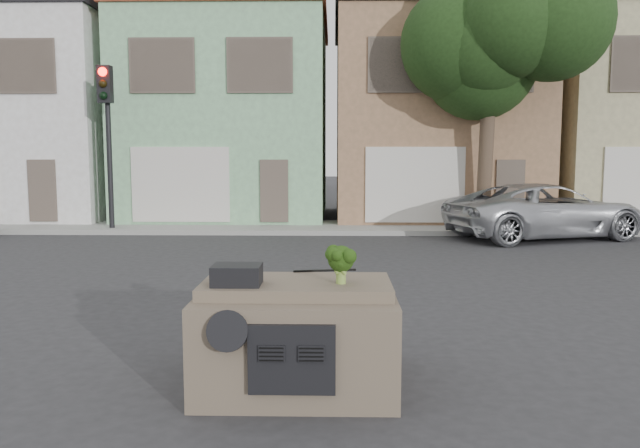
{
  "coord_description": "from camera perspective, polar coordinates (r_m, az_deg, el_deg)",
  "views": [
    {
      "loc": [
        0.38,
        -9.41,
        2.41
      ],
      "look_at": [
        0.16,
        0.5,
        1.3
      ],
      "focal_mm": 35.0,
      "sensor_mm": 36.0,
      "label": 1
    }
  ],
  "objects": [
    {
      "name": "wiper_arm",
      "position": [
        6.91,
        0.44,
        -4.26
      ],
      "size": [
        0.69,
        0.15,
        0.02
      ],
      "primitive_type": "cube",
      "rotation": [
        0.0,
        0.0,
        0.17
      ],
      "color": "black",
      "rests_on": "car_dashboard"
    },
    {
      "name": "tree_near",
      "position": [
        19.84,
        15.07,
        11.48
      ],
      "size": [
        4.4,
        4.0,
        8.5
      ],
      "primitive_type": "cube",
      "color": "#1C3613",
      "rests_on": "ground"
    },
    {
      "name": "car_dashboard",
      "position": [
        6.68,
        -2.05,
        -9.67
      ],
      "size": [
        2.0,
        1.8,
        1.12
      ],
      "primitive_type": "cube",
      "color": "brown",
      "rests_on": "ground"
    },
    {
      "name": "instrument_hump",
      "position": [
        6.25,
        -7.6,
        -4.63
      ],
      "size": [
        0.48,
        0.38,
        0.2
      ],
      "primitive_type": "cube",
      "color": "black",
      "rests_on": "car_dashboard"
    },
    {
      "name": "broccoli",
      "position": [
        6.24,
        1.93,
        -3.69
      ],
      "size": [
        0.35,
        0.35,
        0.39
      ],
      "primitive_type": "cube",
      "rotation": [
        0.0,
        0.0,
        4.79
      ],
      "color": "#1B340C",
      "rests_on": "car_dashboard"
    },
    {
      "name": "townhouse_tan",
      "position": [
        24.22,
        10.04,
        9.51
      ],
      "size": [
        7.2,
        8.2,
        7.55
      ],
      "primitive_type": "cube",
      "color": "#966F4F",
      "rests_on": "ground"
    },
    {
      "name": "sidewalk",
      "position": [
        20.05,
        0.21,
        -0.31
      ],
      "size": [
        40.0,
        3.0,
        0.15
      ],
      "primitive_type": "cube",
      "color": "gray",
      "rests_on": "ground"
    },
    {
      "name": "townhouse_mint",
      "position": [
        24.26,
        -8.01,
        9.54
      ],
      "size": [
        7.2,
        8.2,
        7.55
      ],
      "primitive_type": "cube",
      "color": "#85BD8C",
      "rests_on": "ground"
    },
    {
      "name": "traffic_signal",
      "position": [
        20.13,
        -18.81,
        6.44
      ],
      "size": [
        0.4,
        0.4,
        5.1
      ],
      "primitive_type": "cube",
      "color": "black",
      "rests_on": "ground"
    },
    {
      "name": "townhouse_beige",
      "position": [
        26.41,
        26.54,
        8.67
      ],
      "size": [
        7.2,
        8.2,
        7.55
      ],
      "primitive_type": "cube",
      "color": "tan",
      "rests_on": "ground"
    },
    {
      "name": "townhouse_white",
      "position": [
        26.52,
        -24.41,
        8.76
      ],
      "size": [
        7.2,
        8.2,
        7.55
      ],
      "primitive_type": "cube",
      "color": "white",
      "rests_on": "ground"
    },
    {
      "name": "silver_pickup",
      "position": [
        19.12,
        19.87,
        -1.25
      ],
      "size": [
        6.24,
        4.22,
        1.59
      ],
      "primitive_type": "imported",
      "rotation": [
        0.0,
        0.0,
        1.87
      ],
      "color": "#BBBDC2",
      "rests_on": "ground"
    },
    {
      "name": "ground_plane",
      "position": [
        9.72,
        -1.0,
        -7.96
      ],
      "size": [
        120.0,
        120.0,
        0.0
      ],
      "primitive_type": "plane",
      "color": "#303033",
      "rests_on": "ground"
    }
  ]
}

